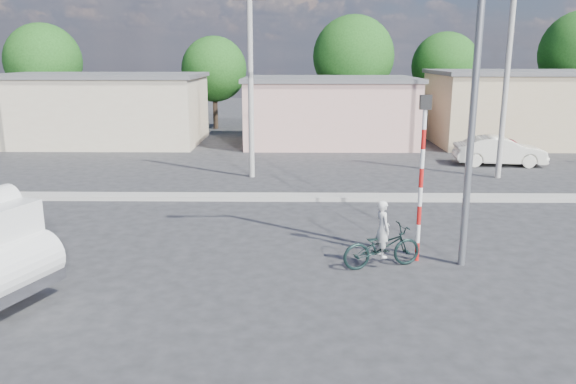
{
  "coord_description": "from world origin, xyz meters",
  "views": [
    {
      "loc": [
        -0.03,
        -12.64,
        5.32
      ],
      "look_at": [
        -0.26,
        3.81,
        1.3
      ],
      "focal_mm": 35.0,
      "sensor_mm": 36.0,
      "label": 1
    }
  ],
  "objects_px": {
    "streetlight": "(469,70)",
    "car_red": "(507,149)",
    "traffic_pole": "(422,165)",
    "cyclist": "(382,240)",
    "car_cream": "(500,151)",
    "bicycle": "(382,247)"
  },
  "relations": [
    {
      "from": "car_cream",
      "to": "car_red",
      "type": "height_order",
      "value": "car_cream"
    },
    {
      "from": "traffic_pole",
      "to": "bicycle",
      "type": "bearing_deg",
      "value": -153.86
    },
    {
      "from": "bicycle",
      "to": "streetlight",
      "type": "distance_m",
      "value": 4.83
    },
    {
      "from": "cyclist",
      "to": "car_cream",
      "type": "height_order",
      "value": "cyclist"
    },
    {
      "from": "cyclist",
      "to": "traffic_pole",
      "type": "bearing_deg",
      "value": -80.61
    },
    {
      "from": "cyclist",
      "to": "car_red",
      "type": "relative_size",
      "value": 0.41
    },
    {
      "from": "traffic_pole",
      "to": "cyclist",
      "type": "bearing_deg",
      "value": -153.86
    },
    {
      "from": "car_red",
      "to": "streetlight",
      "type": "xyz_separation_m",
      "value": [
        -6.72,
        -14.93,
        4.35
      ]
    },
    {
      "from": "car_red",
      "to": "traffic_pole",
      "type": "distance_m",
      "value": 16.63
    },
    {
      "from": "cyclist",
      "to": "streetlight",
      "type": "distance_m",
      "value": 4.66
    },
    {
      "from": "bicycle",
      "to": "car_cream",
      "type": "xyz_separation_m",
      "value": [
        7.88,
        13.95,
        0.16
      ]
    },
    {
      "from": "car_red",
      "to": "streetlight",
      "type": "relative_size",
      "value": 0.4
    },
    {
      "from": "streetlight",
      "to": "cyclist",
      "type": "bearing_deg",
      "value": -174.16
    },
    {
      "from": "traffic_pole",
      "to": "car_cream",
      "type": "bearing_deg",
      "value": 62.97
    },
    {
      "from": "car_cream",
      "to": "traffic_pole",
      "type": "relative_size",
      "value": 0.99
    },
    {
      "from": "cyclist",
      "to": "streetlight",
      "type": "bearing_deg",
      "value": -100.91
    },
    {
      "from": "cyclist",
      "to": "car_red",
      "type": "distance_m",
      "value": 17.44
    },
    {
      "from": "cyclist",
      "to": "car_red",
      "type": "height_order",
      "value": "cyclist"
    },
    {
      "from": "cyclist",
      "to": "car_cream",
      "type": "relative_size",
      "value": 0.34
    },
    {
      "from": "traffic_pole",
      "to": "streetlight",
      "type": "bearing_deg",
      "value": -17.73
    },
    {
      "from": "streetlight",
      "to": "car_red",
      "type": "bearing_deg",
      "value": 65.75
    },
    {
      "from": "bicycle",
      "to": "car_red",
      "type": "relative_size",
      "value": 0.59
    }
  ]
}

